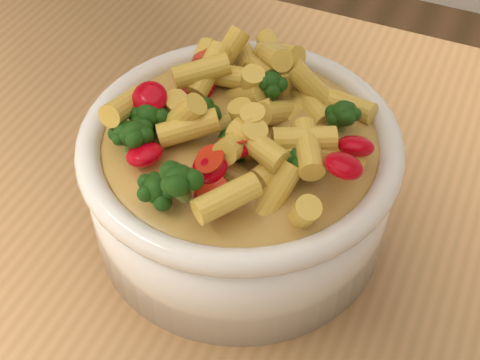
% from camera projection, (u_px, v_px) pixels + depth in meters
% --- Properties ---
extents(table, '(1.20, 0.80, 0.90)m').
position_uv_depth(table, '(141.00, 304.00, 0.64)').
color(table, '#A47346').
rests_on(table, ground).
extents(serving_bowl, '(0.25, 0.25, 0.11)m').
position_uv_depth(serving_bowl, '(240.00, 179.00, 0.54)').
color(serving_bowl, white).
rests_on(serving_bowl, table).
extents(pasta_salad, '(0.20, 0.20, 0.04)m').
position_uv_depth(pasta_salad, '(240.00, 116.00, 0.49)').
color(pasta_salad, '#F6D54D').
rests_on(pasta_salad, serving_bowl).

